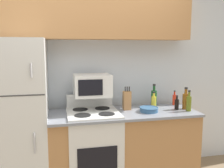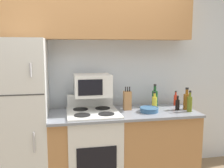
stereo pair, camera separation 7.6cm
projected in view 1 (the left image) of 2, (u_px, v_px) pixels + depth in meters
name	position (u px, v px, depth m)	size (l,w,h in m)	color
wall_back	(89.00, 78.00, 3.32)	(8.00, 0.05, 2.55)	silver
lower_cabinets	(123.00, 147.00, 3.12)	(1.79, 0.66, 0.90)	#B27A47
refrigerator	(15.00, 118.00, 2.81)	(0.73, 0.72, 1.78)	silver
upper_cabinets	(90.00, 11.00, 3.02)	(2.52, 0.33, 0.67)	#B27A47
stove	(93.00, 148.00, 3.02)	(0.61, 0.65, 1.08)	silver
microwave	(92.00, 85.00, 3.04)	(0.44, 0.35, 0.27)	silver
knife_block	(127.00, 100.00, 3.13)	(0.09, 0.08, 0.29)	#B27A47
bowl	(149.00, 109.00, 3.03)	(0.23, 0.23, 0.06)	#335B84
bottle_soy_sauce	(177.00, 104.00, 3.15)	(0.05, 0.05, 0.18)	black
bottle_hot_sauce	(174.00, 99.00, 3.39)	(0.05, 0.05, 0.20)	red
bottle_whiskey	(186.00, 100.00, 3.17)	(0.08, 0.08, 0.28)	brown
bottle_cooking_spray	(154.00, 102.00, 3.19)	(0.06, 0.06, 0.22)	gold
bottle_wine_green	(154.00, 98.00, 3.31)	(0.08, 0.08, 0.30)	#194C23
bottle_olive_oil	(189.00, 103.00, 3.06)	(0.06, 0.06, 0.26)	#5B6619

